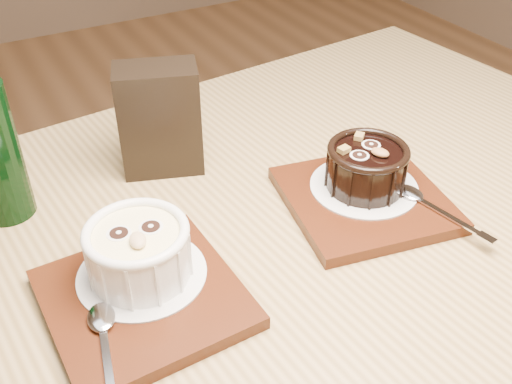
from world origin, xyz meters
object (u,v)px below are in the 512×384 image
Objects in this scene: ramekin_white at (138,249)px; tray_right at (364,200)px; ramekin_dark at (367,165)px; table at (263,310)px; tray_left at (144,299)px; condiment_stand at (160,119)px.

ramekin_white is 0.57× the size of tray_right.
tray_right is 0.04m from ramekin_dark.
table is 0.21m from ramekin_dark.
ramekin_white reaches higher than table.
condiment_stand is at bearing 63.34° from tray_left.
tray_left is 0.30m from ramekin_dark.
condiment_stand reaches higher than tray_right.
ramekin_white is at bearing 70.74° from tray_left.
ramekin_dark is at bearing 13.41° from ramekin_white.
table is 7.07× the size of tray_left.
condiment_stand is (-0.19, 0.18, 0.02)m from ramekin_dark.
tray_right is (0.29, 0.03, 0.00)m from tray_left.
condiment_stand reaches higher than tray_left.
tray_right is 1.29× the size of condiment_stand.
table is 12.33× the size of ramekin_white.
ramekin_dark is at bearing -44.13° from condiment_stand.
tray_right is (0.15, 0.02, 0.10)m from table.
ramekin_white reaches higher than tray_right.
ramekin_white is at bearing -117.54° from condiment_stand.
ramekin_dark is (0.30, 0.04, 0.04)m from tray_left.
ramekin_dark is (0.29, 0.01, -0.00)m from ramekin_white.
table is at bearing 3.73° from ramekin_white.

